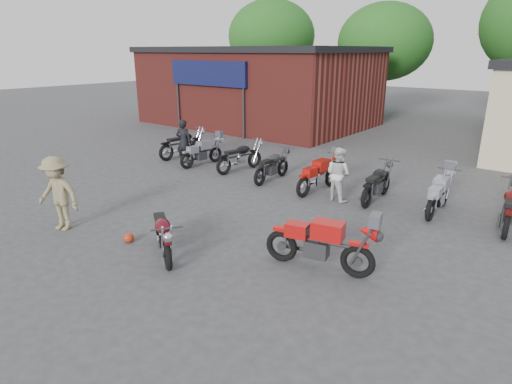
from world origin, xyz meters
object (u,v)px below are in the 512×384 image
Objects in this scene: helmet at (129,238)px; row_bike_6 at (439,192)px; person_dark at (184,142)px; row_bike_3 at (272,164)px; sportbike at (321,241)px; person_light at (338,174)px; row_bike_7 at (510,205)px; row_bike_0 at (183,143)px; vintage_motorcycle at (163,232)px; row_bike_1 at (202,151)px; row_bike_5 at (377,181)px; row_bike_2 at (240,155)px; person_tan at (58,194)px; row_bike_4 at (319,173)px.

row_bike_6 is at bearing 51.97° from helmet.
row_bike_3 is (3.85, 0.33, -0.30)m from person_dark.
sportbike is 1.13× the size of row_bike_3.
person_light reaches higher than sportbike.
row_bike_7 reaches higher than row_bike_3.
row_bike_7 is at bearing -83.88° from row_bike_0.
vintage_motorcycle is 7.41m from row_bike_1.
row_bike_0 reaches higher than row_bike_5.
sportbike is 1.08× the size of row_bike_2.
row_bike_0 is 1.06× the size of row_bike_2.
person_dark is 7.37m from row_bike_5.
row_bike_7 is at bearing 43.49° from helmet.
vintage_motorcycle is 3.23m from sportbike.
row_bike_0 is at bearing 140.25° from sportbike.
row_bike_7 reaches higher than row_bike_2.
person_tan is 7.17m from row_bike_4.
person_dark is at bearing 94.59° from person_tan.
person_dark is 1.10× the size of person_light.
person_tan is 0.91× the size of row_bike_5.
row_bike_7 is (8.37, 6.68, -0.31)m from person_tan.
row_bike_6 is (8.37, 0.36, 0.02)m from row_bike_1.
person_dark is 3.87m from row_bike_3.
row_bike_2 is (-4.17, 0.64, -0.20)m from person_light.
row_bike_3 is at bearing 93.05° from helmet.
helmet is 0.13× the size of person_tan.
row_bike_5 is at bearing 91.37° from row_bike_6.
row_bike_5 is (3.50, 0.23, 0.03)m from row_bike_3.
vintage_motorcycle reaches higher than helmet.
vintage_motorcycle is at bearing 3.19° from helmet.
row_bike_1 is 8.38m from row_bike_6.
row_bike_2 is (-1.89, 6.09, 0.46)m from helmet.
row_bike_3 is 5.17m from row_bike_6.
vintage_motorcycle is 5.74m from row_bike_4.
row_bike_3 is at bearing 91.36° from row_bike_6.
row_bike_4 is 1.03× the size of row_bike_6.
row_bike_2 is at bearing 130.03° from sportbike.
row_bike_4 is at bearing -87.29° from row_bike_0.
helmet is at bearing -179.92° from row_bike_3.
person_tan reaches higher than row_bike_3.
row_bike_0 is 11.48m from row_bike_7.
row_bike_5 is (3.19, 6.08, 0.47)m from helmet.
row_bike_6 is at bearing -89.17° from row_bike_3.
person_tan reaches higher than row_bike_4.
row_bike_1 is at bearing -172.98° from person_dark.
person_dark reaches higher than row_bike_2.
row_bike_1 is 4.99m from row_bike_4.
row_bike_4 is (1.47, 5.80, 0.47)m from helmet.
row_bike_5 is at bearing 62.33° from helmet.
person_tan reaches higher than row_bike_1.
row_bike_1 is 0.95× the size of row_bike_5.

